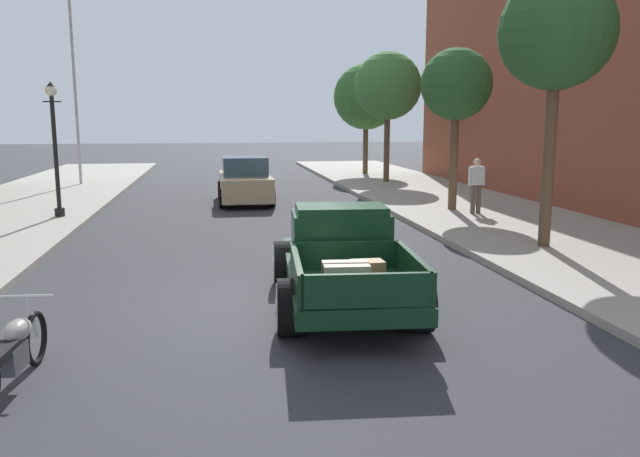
% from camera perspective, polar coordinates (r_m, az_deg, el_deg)
% --- Properties ---
extents(ground_plane, '(140.00, 140.00, 0.00)m').
position_cam_1_polar(ground_plane, '(10.28, -4.10, -6.90)').
color(ground_plane, '#333338').
extents(hotrod_truck_dark_green, '(2.44, 5.03, 1.58)m').
position_cam_1_polar(hotrod_truck_dark_green, '(10.30, 1.90, -2.51)').
color(hotrod_truck_dark_green, black).
rests_on(hotrod_truck_dark_green, ground).
extents(motorcycle_parked, '(0.62, 2.12, 0.93)m').
position_cam_1_polar(motorcycle_parked, '(7.83, -26.05, -9.95)').
color(motorcycle_parked, black).
rests_on(motorcycle_parked, ground).
extents(car_background_tan, '(1.89, 4.31, 1.65)m').
position_cam_1_polar(car_background_tan, '(22.65, -6.80, 4.25)').
color(car_background_tan, tan).
rests_on(car_background_tan, ground).
extents(pedestrian_sidewalk_right, '(0.53, 0.22, 1.65)m').
position_cam_1_polar(pedestrian_sidewalk_right, '(19.48, 13.93, 4.06)').
color(pedestrian_sidewalk_right, brown).
rests_on(pedestrian_sidewalk_right, sidewalk_right).
extents(street_lamp_far, '(0.50, 0.32, 3.85)m').
position_cam_1_polar(street_lamp_far, '(19.79, -22.83, 7.45)').
color(street_lamp_far, black).
rests_on(street_lamp_far, sidewalk_left).
extents(flagpole, '(1.74, 0.16, 9.16)m').
position_cam_1_polar(flagpole, '(29.60, -20.99, 14.69)').
color(flagpole, '#B2B2B7').
rests_on(flagpole, sidewalk_left).
extents(street_tree_nearest, '(2.46, 2.46, 5.86)m').
position_cam_1_polar(street_tree_nearest, '(14.86, 20.57, 16.13)').
color(street_tree_nearest, brown).
rests_on(street_tree_nearest, sidewalk_right).
extents(street_tree_second, '(2.18, 2.18, 4.94)m').
position_cam_1_polar(street_tree_second, '(20.16, 12.20, 12.49)').
color(street_tree_second, brown).
rests_on(street_tree_second, sidewalk_right).
extents(street_tree_third, '(2.98, 2.98, 5.73)m').
position_cam_1_polar(street_tree_third, '(28.72, 6.14, 12.64)').
color(street_tree_third, brown).
rests_on(street_tree_third, sidewalk_right).
extents(street_tree_farthest, '(3.31, 3.31, 5.56)m').
position_cam_1_polar(street_tree_farthest, '(32.86, 4.18, 11.74)').
color(street_tree_farthest, brown).
rests_on(street_tree_farthest, sidewalk_right).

